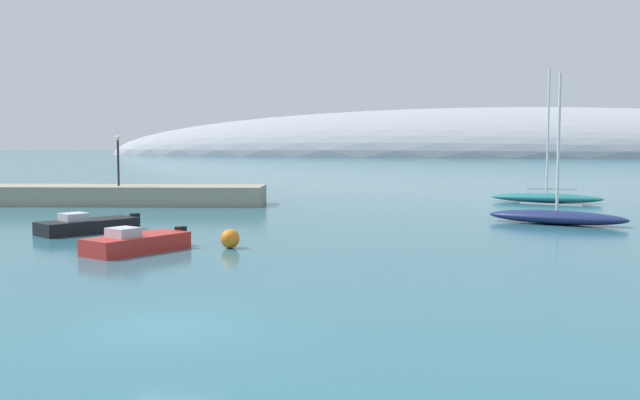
% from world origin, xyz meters
% --- Properties ---
extents(water, '(600.00, 600.00, 0.00)m').
position_xyz_m(water, '(0.00, 0.00, 0.00)').
color(water, '#2D6675').
rests_on(water, ground).
extents(breakwater_rocks, '(27.30, 8.78, 1.43)m').
position_xyz_m(breakwater_rocks, '(-20.79, 32.64, 0.71)').
color(breakwater_rocks, gray).
rests_on(breakwater_rocks, ground).
extents(distant_ridge, '(254.81, 64.93, 29.39)m').
position_xyz_m(distant_ridge, '(16.83, 211.46, 0.00)').
color(distant_ridge, '#999EA8').
rests_on(distant_ridge, ground).
extents(sailboat_teal_mid_mooring, '(8.54, 3.38, 10.39)m').
position_xyz_m(sailboat_teal_mid_mooring, '(13.42, 41.44, 0.46)').
color(sailboat_teal_mid_mooring, '#1E6B70').
rests_on(sailboat_teal_mid_mooring, water).
extents(sailboat_navy_outer_mooring, '(8.08, 4.31, 8.62)m').
position_xyz_m(sailboat_navy_outer_mooring, '(12.55, 26.37, 0.46)').
color(sailboat_navy_outer_mooring, navy).
rests_on(sailboat_navy_outer_mooring, water).
extents(motorboat_red_foreground, '(3.69, 5.07, 1.12)m').
position_xyz_m(motorboat_red_foreground, '(-6.48, 11.68, 0.41)').
color(motorboat_red_foreground, red).
rests_on(motorboat_red_foreground, water).
extents(motorboat_black_outer, '(4.38, 5.29, 1.09)m').
position_xyz_m(motorboat_black_outer, '(-11.92, 17.23, 0.39)').
color(motorboat_black_outer, black).
rests_on(motorboat_black_outer, water).
extents(mooring_buoy_orange, '(0.86, 0.86, 0.86)m').
position_xyz_m(mooring_buoy_orange, '(-2.86, 13.54, 0.43)').
color(mooring_buoy_orange, orange).
rests_on(mooring_buoy_orange, water).
extents(harbor_lamp_post, '(0.36, 0.36, 3.76)m').
position_xyz_m(harbor_lamp_post, '(-18.08, 32.78, 3.78)').
color(harbor_lamp_post, black).
rests_on(harbor_lamp_post, breakwater_rocks).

